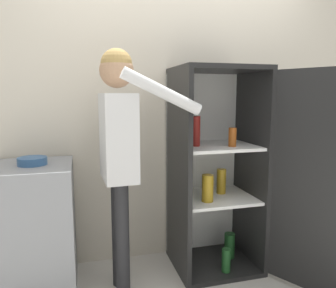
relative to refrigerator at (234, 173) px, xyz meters
name	(u,v)px	position (x,y,z in m)	size (l,w,h in m)	color
wall_back	(171,112)	(-0.39, 0.43, 0.47)	(7.00, 0.06, 2.55)	beige
refrigerator	(234,173)	(0.00, 0.00, 0.00)	(1.03, 1.18, 1.63)	black
person	(119,138)	(-0.91, -0.07, 0.32)	(0.65, 0.51, 1.73)	#262628
counter	(34,229)	(-1.51, 0.09, -0.34)	(0.55, 0.59, 0.94)	gray
bowl	(32,161)	(-1.50, 0.08, 0.16)	(0.20, 0.20, 0.05)	#335B8E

